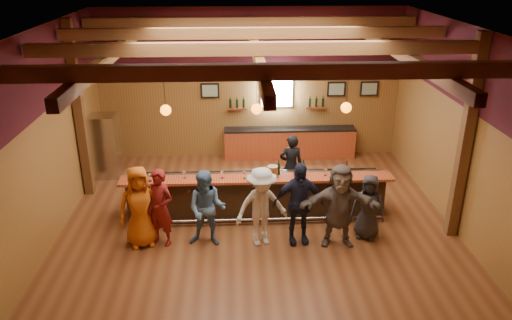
% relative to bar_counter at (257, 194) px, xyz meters
% --- Properties ---
extents(room, '(9.04, 9.00, 4.52)m').
position_rel_bar_counter_xyz_m(room, '(-0.02, -0.09, 2.69)').
color(room, brown).
rests_on(room, ground).
extents(bar_counter, '(6.30, 1.07, 1.11)m').
position_rel_bar_counter_xyz_m(bar_counter, '(0.00, 0.00, 0.00)').
color(bar_counter, black).
rests_on(bar_counter, ground).
extents(back_bar_cabinet, '(4.00, 0.52, 0.95)m').
position_rel_bar_counter_xyz_m(back_bar_cabinet, '(1.18, 3.57, -0.05)').
color(back_bar_cabinet, '#91361A').
rests_on(back_bar_cabinet, ground).
extents(window, '(0.95, 0.09, 0.95)m').
position_rel_bar_counter_xyz_m(window, '(0.78, 3.80, 1.53)').
color(window, silver).
rests_on(window, room).
extents(framed_pictures, '(5.35, 0.05, 0.45)m').
position_rel_bar_counter_xyz_m(framed_pictures, '(1.65, 3.79, 1.58)').
color(framed_pictures, black).
rests_on(framed_pictures, room).
extents(wine_shelves, '(3.00, 0.18, 0.30)m').
position_rel_bar_counter_xyz_m(wine_shelves, '(0.78, 3.73, 1.10)').
color(wine_shelves, '#91361A').
rests_on(wine_shelves, room).
extents(pendant_lights, '(4.24, 0.24, 1.37)m').
position_rel_bar_counter_xyz_m(pendant_lights, '(-0.02, -0.15, 2.19)').
color(pendant_lights, black).
rests_on(pendant_lights, room).
extents(stainless_fridge, '(0.70, 0.70, 1.80)m').
position_rel_bar_counter_xyz_m(stainless_fridge, '(-4.12, 2.45, 0.38)').
color(stainless_fridge, silver).
rests_on(stainless_fridge, ground).
extents(customer_orange, '(1.01, 0.79, 1.82)m').
position_rel_bar_counter_xyz_m(customer_orange, '(-2.56, -1.26, 0.39)').
color(customer_orange, '#C85C12').
rests_on(customer_orange, ground).
extents(customer_redvest, '(0.75, 0.65, 1.74)m').
position_rel_bar_counter_xyz_m(customer_redvest, '(-2.13, -1.25, 0.35)').
color(customer_redvest, maroon).
rests_on(customer_redvest, ground).
extents(customer_denim, '(0.93, 0.78, 1.71)m').
position_rel_bar_counter_xyz_m(customer_denim, '(-1.13, -1.31, 0.33)').
color(customer_denim, teal).
rests_on(customer_denim, ground).
extents(customer_white, '(1.30, 0.97, 1.79)m').
position_rel_bar_counter_xyz_m(customer_white, '(0.03, -1.36, 0.37)').
color(customer_white, silver).
rests_on(customer_white, ground).
extents(customer_navy, '(1.13, 0.55, 1.87)m').
position_rel_bar_counter_xyz_m(customer_navy, '(0.82, -1.32, 0.42)').
color(customer_navy, '#191E33').
rests_on(customer_navy, ground).
extents(customer_brown, '(1.76, 0.66, 1.87)m').
position_rel_bar_counter_xyz_m(customer_brown, '(1.68, -1.45, 0.41)').
color(customer_brown, '#5F564C').
rests_on(customer_brown, ground).
extents(customer_dark, '(0.86, 0.71, 1.50)m').
position_rel_bar_counter_xyz_m(customer_dark, '(2.38, -1.19, 0.23)').
color(customer_dark, '#29282B').
rests_on(customer_dark, ground).
extents(bartender, '(0.64, 0.44, 1.67)m').
position_rel_bar_counter_xyz_m(bartender, '(0.92, 0.97, 0.31)').
color(bartender, black).
rests_on(bartender, ground).
extents(ice_bucket, '(0.24, 0.24, 0.27)m').
position_rel_bar_counter_xyz_m(ice_bucket, '(0.34, -0.30, 0.72)').
color(ice_bucket, brown).
rests_on(ice_bucket, bar_counter).
extents(bottle_a, '(0.08, 0.08, 0.35)m').
position_rel_bar_counter_xyz_m(bottle_a, '(0.50, -0.17, 0.73)').
color(bottle_a, black).
rests_on(bottle_a, bar_counter).
extents(bottle_b, '(0.08, 0.08, 0.38)m').
position_rel_bar_counter_xyz_m(bottle_b, '(1.07, -0.22, 0.74)').
color(bottle_b, black).
rests_on(bottle_b, bar_counter).
extents(glass_a, '(0.09, 0.09, 0.20)m').
position_rel_bar_counter_xyz_m(glass_a, '(-2.45, -0.40, 0.73)').
color(glass_a, silver).
rests_on(glass_a, bar_counter).
extents(glass_b, '(0.08, 0.08, 0.17)m').
position_rel_bar_counter_xyz_m(glass_b, '(-2.26, -0.42, 0.71)').
color(glass_b, silver).
rests_on(glass_b, bar_counter).
extents(glass_c, '(0.08, 0.08, 0.19)m').
position_rel_bar_counter_xyz_m(glass_c, '(-1.68, -0.27, 0.72)').
color(glass_c, silver).
rests_on(glass_c, bar_counter).
extents(glass_d, '(0.08, 0.08, 0.19)m').
position_rel_bar_counter_xyz_m(glass_d, '(-0.82, -0.32, 0.72)').
color(glass_d, silver).
rests_on(glass_d, bar_counter).
extents(glass_e, '(0.08, 0.08, 0.18)m').
position_rel_bar_counter_xyz_m(glass_e, '(-0.31, -0.36, 0.72)').
color(glass_e, silver).
rests_on(glass_e, bar_counter).
extents(glass_f, '(0.07, 0.07, 0.17)m').
position_rel_bar_counter_xyz_m(glass_f, '(0.87, -0.30, 0.71)').
color(glass_f, silver).
rests_on(glass_f, bar_counter).
extents(glass_g, '(0.08, 0.08, 0.18)m').
position_rel_bar_counter_xyz_m(glass_g, '(1.58, -0.29, 0.72)').
color(glass_g, silver).
rests_on(glass_g, bar_counter).
extents(glass_h, '(0.09, 0.09, 0.20)m').
position_rel_bar_counter_xyz_m(glass_h, '(2.05, -0.37, 0.73)').
color(glass_h, silver).
rests_on(glass_h, bar_counter).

